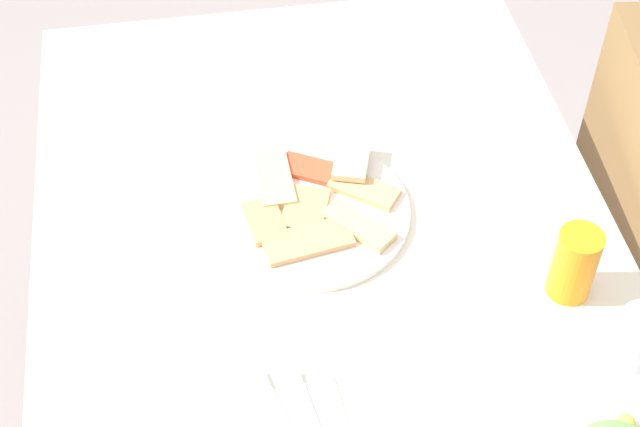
{
  "coord_description": "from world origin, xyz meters",
  "views": [
    {
      "loc": [
        0.99,
        -0.17,
        1.88
      ],
      "look_at": [
        -0.02,
        -0.01,
        0.77
      ],
      "focal_mm": 53.65,
      "sensor_mm": 36.0,
      "label": 1
    }
  ],
  "objects_px": {
    "drinking_glass": "(638,337)",
    "spoon": "(312,426)",
    "dining_table": "(327,263)",
    "soda_can": "(574,264)",
    "pide_platter": "(312,208)"
  },
  "relations": [
    {
      "from": "drinking_glass",
      "to": "spoon",
      "type": "distance_m",
      "value": 0.47
    },
    {
      "from": "spoon",
      "to": "drinking_glass",
      "type": "bearing_deg",
      "value": 86.3
    },
    {
      "from": "spoon",
      "to": "dining_table",
      "type": "bearing_deg",
      "value": 158.24
    },
    {
      "from": "soda_can",
      "to": "spoon",
      "type": "distance_m",
      "value": 0.46
    },
    {
      "from": "dining_table",
      "to": "spoon",
      "type": "bearing_deg",
      "value": -12.99
    },
    {
      "from": "dining_table",
      "to": "pide_platter",
      "type": "relative_size",
      "value": 3.8
    },
    {
      "from": "dining_table",
      "to": "drinking_glass",
      "type": "height_order",
      "value": "drinking_glass"
    },
    {
      "from": "drinking_glass",
      "to": "spoon",
      "type": "relative_size",
      "value": 0.52
    },
    {
      "from": "pide_platter",
      "to": "soda_can",
      "type": "height_order",
      "value": "soda_can"
    },
    {
      "from": "soda_can",
      "to": "spoon",
      "type": "relative_size",
      "value": 0.7
    },
    {
      "from": "drinking_glass",
      "to": "pide_platter",
      "type": "bearing_deg",
      "value": -130.74
    },
    {
      "from": "drinking_glass",
      "to": "spoon",
      "type": "xyz_separation_m",
      "value": [
        0.04,
        -0.47,
        -0.04
      ]
    },
    {
      "from": "drinking_glass",
      "to": "spoon",
      "type": "height_order",
      "value": "drinking_glass"
    },
    {
      "from": "dining_table",
      "to": "spoon",
      "type": "height_order",
      "value": "spoon"
    },
    {
      "from": "pide_platter",
      "to": "drinking_glass",
      "type": "height_order",
      "value": "drinking_glass"
    }
  ]
}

